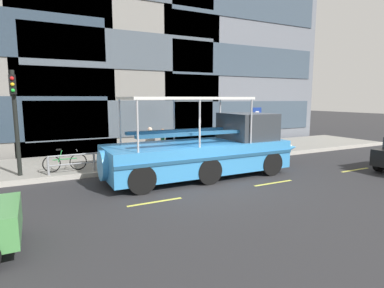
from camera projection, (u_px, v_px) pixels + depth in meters
The scene contains 12 objects.
ground_plane at pixel (206, 184), 11.70m from camera, with size 120.00×120.00×0.00m, color #2B2B2D.
sidewalk at pixel (154, 157), 16.62m from camera, with size 32.00×4.80×0.18m, color gray.
curb_edge at pixel (172, 166), 14.42m from camera, with size 32.00×0.18×0.18m, color #B2ADA3.
lane_centreline at pixel (220, 192), 10.80m from camera, with size 25.80×0.12×0.01m.
curb_guardrail at pixel (171, 152), 14.67m from camera, with size 10.67×0.09×0.78m.
traffic_light_pole at pixel (15, 113), 11.92m from camera, with size 0.24×0.46×4.09m.
parking_sign at pixel (256, 122), 17.73m from camera, with size 0.60×0.12×2.51m.
leaned_bicycle at pixel (65, 162), 13.02m from camera, with size 1.74×0.46×0.96m.
duck_tour_boat at pixel (210, 150), 12.96m from camera, with size 9.42×2.69×3.26m.
pedestrian_near_bow at pixel (235, 134), 17.33m from camera, with size 0.46×0.32×1.76m.
pedestrian_mid_left at pixel (163, 141), 15.72m from camera, with size 0.29×0.39×1.51m.
pedestrian_mid_right at pixel (150, 140), 15.42m from camera, with size 0.46×0.25×1.62m.
Camera 1 is at (-5.65, -9.86, 3.21)m, focal length 29.09 mm.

